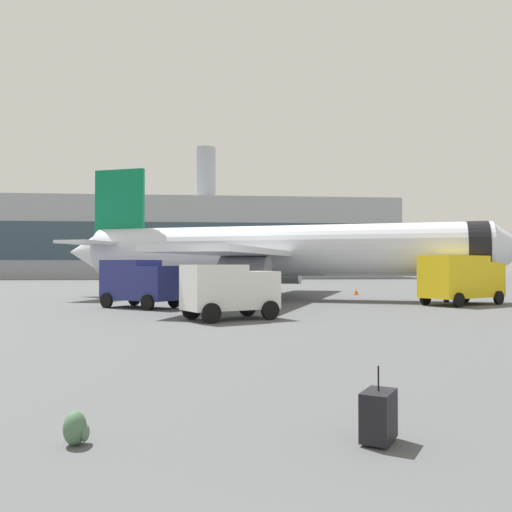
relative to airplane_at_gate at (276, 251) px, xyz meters
name	(u,v)px	position (x,y,z in m)	size (l,w,h in m)	color
airplane_at_gate	(276,251)	(0.00, 0.00, 0.00)	(34.51, 31.60, 10.50)	silver
service_truck	(140,281)	(-9.26, -7.37, -2.05)	(5.14, 4.67, 2.90)	navy
fuel_truck	(461,278)	(11.31, -6.84, -1.88)	(6.42, 4.97, 3.20)	yellow
cargo_van	(229,289)	(-4.15, -15.08, -2.21)	(4.83, 3.82, 2.60)	white
safety_cone_near	(356,291)	(7.83, 5.58, -3.34)	(0.44, 0.44, 0.64)	#F2590C
safety_cone_mid	(146,295)	(-9.70, 0.15, -3.29)	(0.44, 0.44, 0.74)	#F2590C
rolling_suitcase	(379,415)	(-2.78, -32.84, -3.27)	(0.69, 0.75, 1.10)	black
traveller_backpack	(76,429)	(-7.08, -32.54, -3.42)	(0.36, 0.40, 0.48)	#476B4C
terminal_building	(144,239)	(-18.58, 77.17, 4.65)	(106.38, 23.51, 28.45)	#9EA3AD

